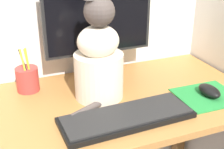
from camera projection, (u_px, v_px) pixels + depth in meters
The scene contains 7 objects.
desk at pixel (109, 127), 1.19m from camera, with size 1.11×0.58×0.71m.
monitor at pixel (99, 25), 1.22m from camera, with size 0.44×0.17×0.41m.
keyboard at pixel (127, 117), 1.02m from camera, with size 0.44×0.17×0.02m.
mousepad_right at pixel (207, 96), 1.17m from camera, with size 0.23×0.20×0.00m.
computer_mouse_right at pixel (209, 91), 1.16m from camera, with size 0.06×0.10×0.04m.
cat at pixel (99, 59), 1.11m from camera, with size 0.25×0.24×0.41m.
pen_cup at pixel (27, 79), 1.19m from camera, with size 0.09×0.09×0.18m.
Camera 1 is at (-0.36, -0.93, 1.27)m, focal length 50.00 mm.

